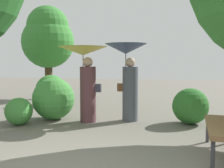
{
  "coord_description": "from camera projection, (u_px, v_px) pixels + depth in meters",
  "views": [
    {
      "loc": [
        1.4,
        -2.83,
        1.48
      ],
      "look_at": [
        0.0,
        3.94,
        0.9
      ],
      "focal_mm": 42.93,
      "sensor_mm": 36.0,
      "label": 1
    }
  ],
  "objects": [
    {
      "name": "bush_behind_bench",
      "position": [
        19.0,
        111.0,
        6.26
      ],
      "size": [
        0.64,
        0.64,
        0.64
      ],
      "primitive_type": "sphere",
      "color": "#428C3D",
      "rests_on": "ground"
    },
    {
      "name": "bush_far_side",
      "position": [
        51.0,
        90.0,
        9.15
      ],
      "size": [
        1.03,
        1.03,
        1.03
      ],
      "primitive_type": "sphere",
      "color": "#387F33",
      "rests_on": "ground"
    },
    {
      "name": "person_left",
      "position": [
        85.0,
        69.0,
        6.52
      ],
      "size": [
        1.19,
        1.19,
        1.85
      ],
      "rotation": [
        0.0,
        0.0,
        1.64
      ],
      "color": "#563338",
      "rests_on": "ground"
    },
    {
      "name": "bush_path_left",
      "position": [
        190.0,
        106.0,
        6.36
      ],
      "size": [
        0.86,
        0.86,
        0.86
      ],
      "primitive_type": "sphere",
      "color": "#2D6B28",
      "rests_on": "ground"
    },
    {
      "name": "bush_path_right",
      "position": [
        54.0,
        99.0,
        6.85
      ],
      "size": [
        1.07,
        1.07,
        1.07
      ],
      "primitive_type": "sphere",
      "color": "#428C3D",
      "rests_on": "ground"
    },
    {
      "name": "person_right",
      "position": [
        128.0,
        68.0,
        6.65
      ],
      "size": [
        1.04,
        1.04,
        1.93
      ],
      "rotation": [
        0.0,
        0.0,
        1.64
      ],
      "color": "#474C56",
      "rests_on": "ground"
    },
    {
      "name": "tree_mid_left",
      "position": [
        48.0,
        37.0,
        10.65
      ],
      "size": [
        2.07,
        2.07,
        3.7
      ],
      "color": "#42301E",
      "rests_on": "ground"
    }
  ]
}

